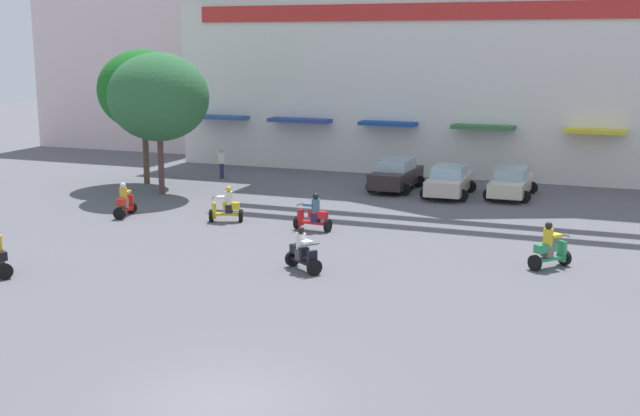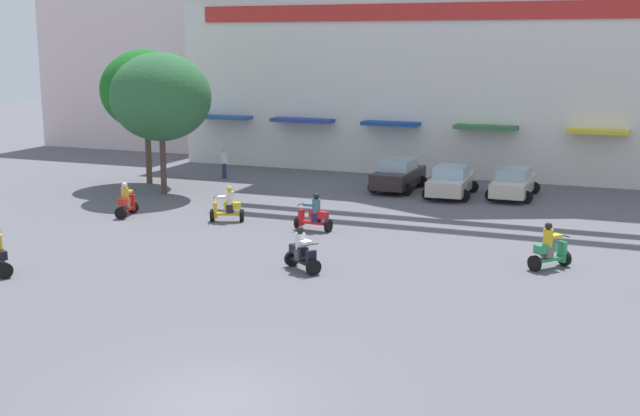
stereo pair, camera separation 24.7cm
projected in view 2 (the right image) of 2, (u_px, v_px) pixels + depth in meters
ground_plane at (396, 255)px, 28.95m from camera, size 128.00×128.00×0.00m
colonial_building at (512, 16)px, 47.92m from camera, size 37.07×15.89×20.52m
flank_building_left at (148, 63)px, 59.34m from camera, size 12.79×8.07×11.68m
plaza_tree_0 at (146, 90)px, 42.58m from camera, size 4.73×4.59×6.99m
plaza_tree_2 at (161, 97)px, 39.60m from camera, size 4.93×4.68×6.87m
parked_car_0 at (398, 175)px, 41.36m from camera, size 2.36×4.14×1.59m
parked_car_1 at (451, 181)px, 39.78m from camera, size 2.44×4.32×1.47m
parked_car_2 at (514, 182)px, 39.42m from camera, size 2.22×4.29×1.46m
scooter_rider_2 at (126, 202)px, 35.22m from camera, size 0.82×1.51×1.50m
scooter_rider_3 at (314, 215)px, 32.56m from camera, size 1.53×0.64×1.52m
scooter_rider_4 at (228, 207)px, 34.20m from camera, size 1.47×0.98×1.50m
scooter_rider_5 at (302, 253)px, 26.85m from camera, size 1.51×1.26×1.46m
scooter_rider_6 at (550, 249)px, 27.07m from camera, size 1.33×1.48×1.58m
pedestrian_1 at (224, 162)px, 44.98m from camera, size 0.50×0.50×1.63m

